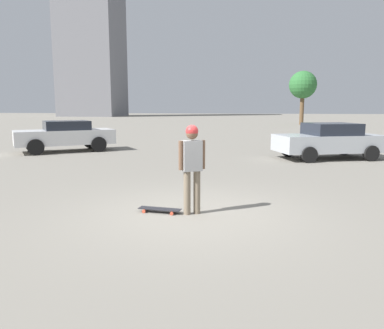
{
  "coord_description": "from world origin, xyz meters",
  "views": [
    {
      "loc": [
        -7.06,
        -1.18,
        2.09
      ],
      "look_at": [
        0.0,
        0.0,
        0.99
      ],
      "focal_mm": 35.0,
      "sensor_mm": 36.0,
      "label": 1
    }
  ],
  "objects_px": {
    "person": "(192,161)",
    "skateboard": "(160,209)",
    "car_parked_near": "(329,140)",
    "car_parked_far": "(65,135)"
  },
  "relations": [
    {
      "from": "car_parked_near",
      "to": "car_parked_far",
      "type": "distance_m",
      "value": 11.79
    },
    {
      "from": "car_parked_near",
      "to": "skateboard",
      "type": "bearing_deg",
      "value": 41.94
    },
    {
      "from": "skateboard",
      "to": "car_parked_far",
      "type": "xyz_separation_m",
      "value": [
        9.33,
        6.96,
        0.71
      ]
    },
    {
      "from": "person",
      "to": "car_parked_far",
      "type": "xyz_separation_m",
      "value": [
        9.31,
        7.61,
        -0.29
      ]
    },
    {
      "from": "skateboard",
      "to": "person",
      "type": "bearing_deg",
      "value": -172.24
    },
    {
      "from": "skateboard",
      "to": "car_parked_far",
      "type": "height_order",
      "value": "car_parked_far"
    },
    {
      "from": "person",
      "to": "skateboard",
      "type": "bearing_deg",
      "value": 153.93
    },
    {
      "from": "car_parked_near",
      "to": "car_parked_far",
      "type": "relative_size",
      "value": 0.99
    },
    {
      "from": "person",
      "to": "car_parked_far",
      "type": "relative_size",
      "value": 0.38
    },
    {
      "from": "person",
      "to": "car_parked_near",
      "type": "bearing_deg",
      "value": 36.89
    }
  ]
}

